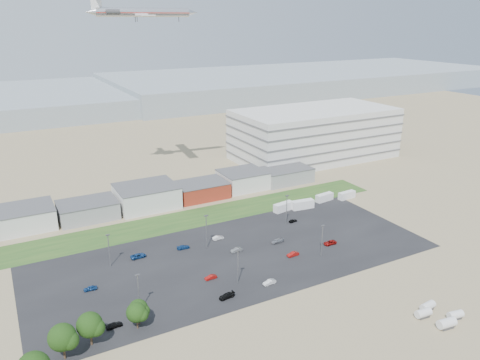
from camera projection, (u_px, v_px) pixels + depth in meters
ground at (253, 293)px, 121.79m from camera, size 700.00×700.00×0.00m
parking_lot at (235, 256)px, 140.68m from camera, size 120.00×50.00×0.01m
grass_strip at (180, 221)px, 165.10m from camera, size 160.00×16.00×0.02m
hills_backdrop at (111, 97)px, 400.62m from camera, size 700.00×200.00×9.00m
building_row at (118, 201)px, 172.03m from camera, size 170.00×20.00×8.00m
parking_garage at (314, 134)px, 237.11m from camera, size 80.00×40.00×25.00m
storage_tank_nw at (423, 313)px, 111.35m from camera, size 4.05×2.28×2.33m
storage_tank_ne at (428, 306)px, 114.05m from camera, size 4.09×2.35×2.35m
storage_tank_sw at (447, 323)px, 107.44m from camera, size 4.59×2.68×2.62m
storage_tank_se at (455, 315)px, 110.81m from camera, size 3.96×2.45×2.22m
box_trailer_a at (283, 207)px, 173.46m from camera, size 8.45×3.85×3.05m
box_trailer_b at (303, 204)px, 175.44m from camera, size 8.83×3.56×3.22m
box_trailer_c at (324, 197)px, 182.90m from camera, size 7.94×3.40×2.89m
box_trailer_d at (347, 195)px, 185.31m from camera, size 7.65×2.97×2.80m
tree_left at (62, 340)px, 96.59m from camera, size 6.23×6.23×9.35m
tree_mid at (90, 327)px, 100.83m from camera, size 6.01×6.01×9.01m
tree_right at (137, 314)px, 106.54m from camera, size 4.99×4.99×7.48m
tree_near at (138, 311)px, 108.10m from camera, size 4.80×4.80×7.20m
lightpole_front_l at (139, 293)px, 112.79m from camera, size 1.17×0.49×9.90m
lightpole_front_m at (238, 266)px, 124.78m from camera, size 1.16×0.48×9.86m
lightpole_front_r at (322, 241)px, 139.27m from camera, size 1.17×0.49×9.99m
lightpole_back_l at (109, 250)px, 133.36m from camera, size 1.17×0.49×9.93m
lightpole_back_m at (206, 232)px, 143.94m from camera, size 1.29×0.54×10.93m
lightpole_back_r at (287, 210)px, 160.73m from camera, size 1.26×0.52×10.69m
airliner at (143, 12)px, 180.09m from camera, size 46.59×34.37×12.87m
parked_car_0 at (330, 243)px, 147.65m from camera, size 4.41×2.12×1.21m
parked_car_1 at (293, 254)px, 140.35m from camera, size 3.92×1.54×1.27m
parked_car_3 at (227, 296)px, 119.24m from camera, size 4.48×2.25×1.25m
parked_car_4 at (211, 277)px, 127.93m from camera, size 3.46×1.32×1.13m
parked_car_5 at (90, 288)px, 122.65m from camera, size 3.57×1.66×1.18m
parked_car_6 at (183, 247)px, 144.83m from camera, size 4.10×1.85×1.17m
parked_car_7 at (237, 250)px, 142.95m from camera, size 3.89×1.55×1.26m
parked_car_8 at (293, 221)px, 163.96m from camera, size 3.38×1.70×1.10m
parked_car_9 at (138, 256)px, 139.35m from camera, size 4.75×2.37×1.29m
parked_car_10 at (114, 325)px, 107.91m from camera, size 4.03×1.91×1.14m
parked_car_11 at (218, 238)px, 151.00m from camera, size 3.78×1.42×1.23m
parked_car_12 at (277, 241)px, 148.74m from camera, size 4.18×1.71×1.21m
parked_car_13 at (269, 282)px, 125.42m from camera, size 3.80×1.58×1.22m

